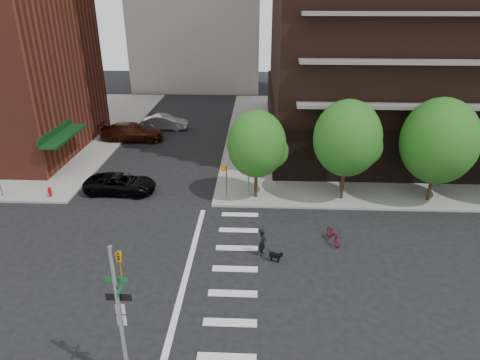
% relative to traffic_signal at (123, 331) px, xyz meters
% --- Properties ---
extents(ground, '(120.00, 120.00, 0.00)m').
position_rel_traffic_signal_xyz_m(ground, '(0.47, 7.49, -2.70)').
color(ground, black).
rests_on(ground, ground).
extents(sidewalk_ne, '(39.00, 33.00, 0.15)m').
position_rel_traffic_signal_xyz_m(sidewalk_ne, '(20.97, 30.99, -2.62)').
color(sidewalk_ne, gray).
rests_on(sidewalk_ne, ground).
extents(crosswalk, '(3.85, 13.00, 0.01)m').
position_rel_traffic_signal_xyz_m(crosswalk, '(2.68, 7.49, -2.69)').
color(crosswalk, silver).
rests_on(crosswalk, ground).
extents(tree_a, '(4.00, 4.00, 5.90)m').
position_rel_traffic_signal_xyz_m(tree_a, '(4.47, 15.99, 1.35)').
color(tree_a, '#301E11').
rests_on(tree_a, sidewalk_ne).
extents(tree_b, '(4.50, 4.50, 6.65)m').
position_rel_traffic_signal_xyz_m(tree_b, '(10.47, 15.99, 1.85)').
color(tree_b, '#301E11').
rests_on(tree_b, sidewalk_ne).
extents(tree_c, '(5.00, 5.00, 6.80)m').
position_rel_traffic_signal_xyz_m(tree_c, '(16.47, 15.99, 1.75)').
color(tree_c, '#301E11').
rests_on(tree_c, sidewalk_ne).
extents(traffic_signal, '(0.90, 0.75, 6.00)m').
position_rel_traffic_signal_xyz_m(traffic_signal, '(0.00, 0.00, 0.00)').
color(traffic_signal, slate).
rests_on(traffic_signal, sidewalk_s).
extents(pedestrian_signal, '(2.18, 0.67, 2.60)m').
position_rel_traffic_signal_xyz_m(pedestrian_signal, '(2.79, 15.42, -0.84)').
color(pedestrian_signal, slate).
rests_on(pedestrian_signal, sidewalk_ne).
extents(fire_hydrant, '(0.24, 0.24, 0.73)m').
position_rel_traffic_signal_xyz_m(fire_hydrant, '(-10.03, 15.29, -2.15)').
color(fire_hydrant, '#A50C0C').
rests_on(fire_hydrant, sidewalk_nw).
extents(parking_meter, '(0.10, 0.08, 1.32)m').
position_rel_traffic_signal_xyz_m(parking_meter, '(-13.53, 15.29, -1.74)').
color(parking_meter, black).
rests_on(parking_meter, sidewalk_nw).
extents(parked_car_black, '(2.56, 5.17, 1.41)m').
position_rel_traffic_signal_xyz_m(parked_car_black, '(-5.34, 16.49, -1.99)').
color(parked_car_black, black).
rests_on(parked_car_black, ground).
extents(parked_car_maroon, '(2.64, 6.10, 1.75)m').
position_rel_traffic_signal_xyz_m(parked_car_maroon, '(-7.73, 28.22, -1.83)').
color(parked_car_maroon, '#3C160D').
rests_on(parked_car_maroon, ground).
extents(parked_car_silver, '(1.70, 4.68, 1.53)m').
position_rel_traffic_signal_xyz_m(parked_car_silver, '(-5.26, 32.05, -1.93)').
color(parked_car_silver, '#B1B3BB').
rests_on(parked_car_silver, ground).
extents(scooter, '(1.03, 1.91, 0.95)m').
position_rel_traffic_signal_xyz_m(scooter, '(9.06, 10.44, -2.22)').
color(scooter, maroon).
rests_on(scooter, ground).
extents(dog_walker, '(0.65, 0.48, 1.62)m').
position_rel_traffic_signal_xyz_m(dog_walker, '(4.91, 8.92, -1.89)').
color(dog_walker, black).
rests_on(dog_walker, ground).
extents(dog, '(0.74, 0.45, 0.63)m').
position_rel_traffic_signal_xyz_m(dog, '(5.64, 8.27, -2.30)').
color(dog, black).
rests_on(dog, ground).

